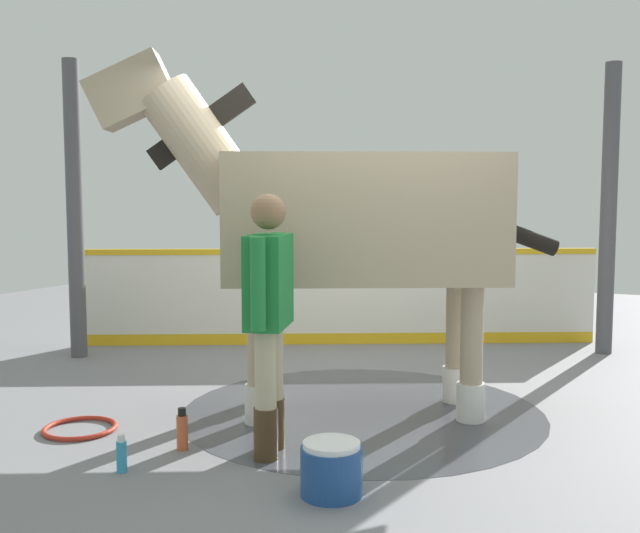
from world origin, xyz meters
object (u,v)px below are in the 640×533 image
at_px(horse, 344,220).
at_px(bottle_shampoo, 122,455).
at_px(wash_bucket, 331,469).
at_px(bottle_spray, 182,431).
at_px(hose_coil, 80,428).
at_px(handler, 269,307).

bearing_deg(horse, bottle_shampoo, 40.22).
bearing_deg(bottle_shampoo, wash_bucket, 9.93).
bearing_deg(bottle_shampoo, horse, 67.28).
height_order(bottle_shampoo, bottle_spray, bottle_spray).
height_order(wash_bucket, bottle_spray, wash_bucket).
xyz_separation_m(wash_bucket, hose_coil, (-1.99, 0.26, -0.13)).
bearing_deg(hose_coil, bottle_shampoo, -31.74).
distance_m(handler, wash_bucket, 1.07).
distance_m(horse, bottle_shampoo, 2.22).
height_order(handler, hose_coil, handler).
relative_size(handler, hose_coil, 3.23).
xyz_separation_m(horse, hose_coil, (-1.45, -1.17, -1.40)).
distance_m(horse, hose_coil, 2.33).
xyz_separation_m(handler, bottle_shampoo, (-0.62, -0.63, -0.82)).
height_order(handler, bottle_shampoo, handler).
relative_size(horse, handler, 1.95).
xyz_separation_m(horse, bottle_spray, (-0.60, -1.18, -1.30)).
bearing_deg(handler, wash_bucket, -51.24).
bearing_deg(handler, horse, 69.63).
xyz_separation_m(handler, wash_bucket, (0.61, -0.42, -0.77)).
relative_size(bottle_shampoo, bottle_spray, 0.82).
xyz_separation_m(handler, bottle_spray, (-0.53, -0.18, -0.79)).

